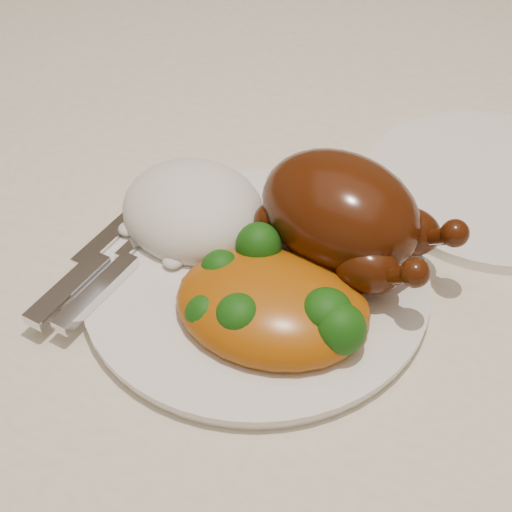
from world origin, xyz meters
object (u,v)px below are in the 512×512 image
at_px(roast_chicken, 344,214).
at_px(side_plate, 490,184).
at_px(dining_table, 238,224).
at_px(dinner_plate, 256,280).

bearing_deg(roast_chicken, side_plate, 74.59).
height_order(dining_table, side_plate, side_plate).
xyz_separation_m(dinner_plate, roast_chicken, (0.05, 0.05, 0.05)).
xyz_separation_m(side_plate, roast_chicken, (-0.10, -0.14, 0.05)).
distance_m(side_plate, roast_chicken, 0.18).
xyz_separation_m(dining_table, roast_chicken, (0.14, -0.12, 0.15)).
height_order(dining_table, roast_chicken, roast_chicken).
height_order(dinner_plate, side_plate, dinner_plate).
distance_m(dinner_plate, side_plate, 0.25).
bearing_deg(dining_table, side_plate, 5.50).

